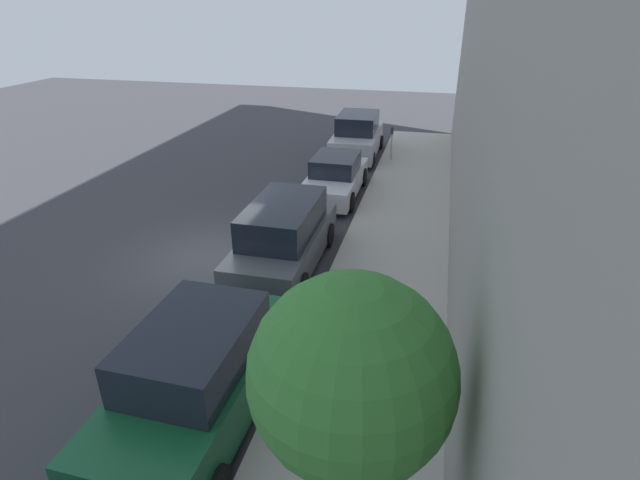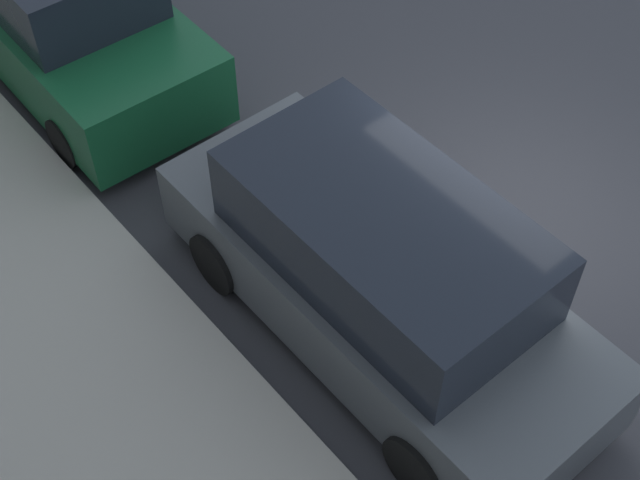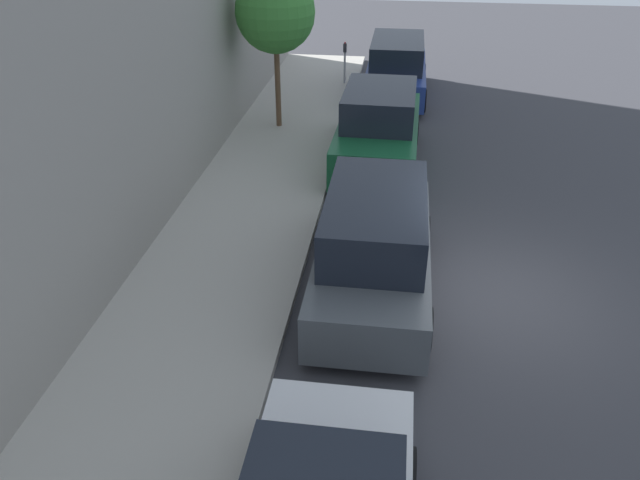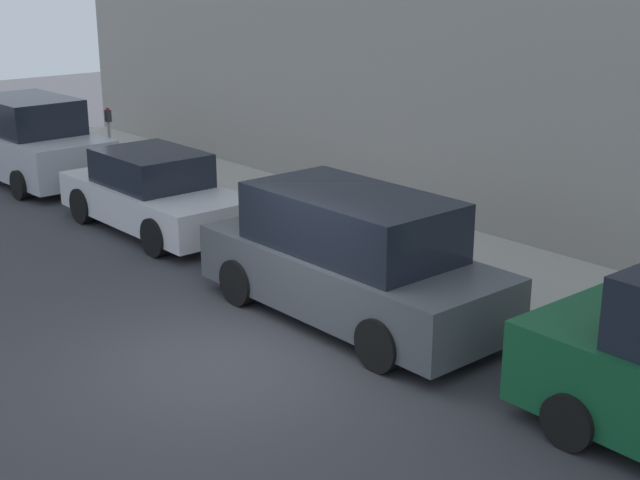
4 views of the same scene
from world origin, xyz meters
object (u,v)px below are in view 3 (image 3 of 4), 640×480
at_px(parked_minivan_third, 374,245).
at_px(parking_meter_near, 345,58).
at_px(parked_minivan_nearest, 396,69).
at_px(parked_suv_second, 379,129).
at_px(street_tree, 275,13).

bearing_deg(parked_minivan_third, parking_meter_near, -81.79).
bearing_deg(parked_minivan_nearest, parked_suv_second, 87.30).
bearing_deg(parked_suv_second, parking_meter_near, -76.95).
distance_m(parked_minivan_third, street_tree, 8.74).
height_order(parked_suv_second, street_tree, street_tree).
height_order(parked_minivan_third, parking_meter_near, parked_minivan_third).
height_order(parking_meter_near, street_tree, street_tree).
relative_size(parked_minivan_nearest, parked_minivan_third, 1.00).
height_order(parked_suv_second, parking_meter_near, parked_suv_second).
height_order(parked_minivan_nearest, parked_suv_second, parked_suv_second).
xyz_separation_m(parked_minivan_nearest, parking_meter_near, (1.81, -0.82, 0.09)).
bearing_deg(parked_minivan_nearest, street_tree, 48.82).
bearing_deg(parked_suv_second, parked_minivan_nearest, -92.70).
height_order(parked_minivan_nearest, parked_minivan_third, same).
xyz_separation_m(parked_suv_second, parking_meter_near, (1.53, -6.62, 0.08)).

